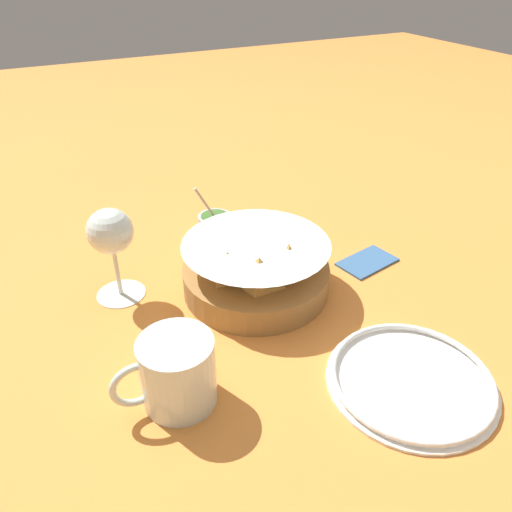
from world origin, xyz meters
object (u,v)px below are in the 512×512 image
(sauce_cup, at_px, (215,224))
(wine_glass, at_px, (111,235))
(food_basket, at_px, (256,270))
(side_plate, at_px, (411,379))
(beer_mug, at_px, (177,374))

(sauce_cup, height_order, wine_glass, wine_glass)
(food_basket, xyz_separation_m, side_plate, (-0.09, 0.28, -0.03))
(side_plate, bearing_deg, food_basket, -72.67)
(sauce_cup, xyz_separation_m, side_plate, (-0.08, 0.47, -0.02))
(food_basket, height_order, sauce_cup, sauce_cup)
(sauce_cup, distance_m, beer_mug, 0.41)
(beer_mug, bearing_deg, wine_glass, -87.44)
(food_basket, distance_m, beer_mug, 0.25)
(sauce_cup, height_order, beer_mug, sauce_cup)
(food_basket, relative_size, side_plate, 1.08)
(beer_mug, distance_m, side_plate, 0.30)
(food_basket, distance_m, wine_glass, 0.23)
(food_basket, height_order, beer_mug, food_basket)
(food_basket, bearing_deg, wine_glass, -23.71)
(beer_mug, height_order, side_plate, beer_mug)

